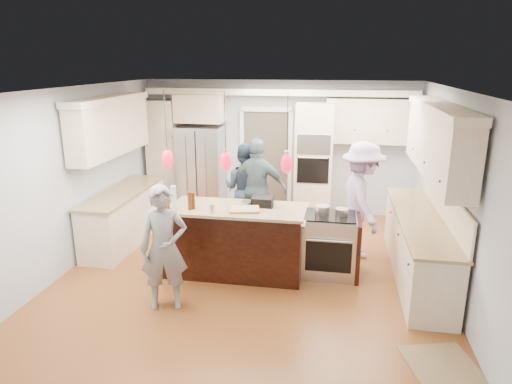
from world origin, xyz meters
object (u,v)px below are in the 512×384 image
(person_bar_end, at_px, (164,248))
(kitchen_island, at_px, (237,239))
(refrigerator, at_px, (201,170))
(island_range, at_px, (331,245))
(person_far_left, at_px, (245,189))

(person_bar_end, bearing_deg, kitchen_island, 44.58)
(refrigerator, height_order, kitchen_island, refrigerator)
(kitchen_island, height_order, island_range, kitchen_island)
(kitchen_island, height_order, person_bar_end, person_bar_end)
(person_far_left, bearing_deg, refrigerator, -31.23)
(refrigerator, xyz_separation_m, person_bar_end, (0.65, -3.82, -0.09))
(kitchen_island, bearing_deg, person_far_left, 96.47)
(island_range, relative_size, person_far_left, 0.55)
(island_range, bearing_deg, person_far_left, 137.45)
(refrigerator, bearing_deg, island_range, -42.59)
(island_range, distance_m, person_bar_end, 2.48)
(person_bar_end, relative_size, person_far_left, 0.97)
(person_bar_end, bearing_deg, refrigerator, 81.75)
(refrigerator, distance_m, kitchen_island, 2.91)
(kitchen_island, height_order, person_far_left, person_far_left)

